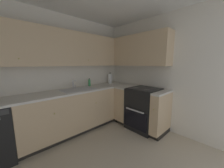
% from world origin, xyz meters
% --- Properties ---
extents(wall_back, '(4.08, 0.05, 2.45)m').
position_xyz_m(wall_back, '(0.00, 1.45, 1.22)').
color(wall_back, silver).
rests_on(wall_back, ground_plane).
extents(wall_right, '(0.05, 2.95, 2.45)m').
position_xyz_m(wall_right, '(2.01, 0.00, 1.22)').
color(wall_right, silver).
rests_on(wall_right, ground_plane).
extents(lower_cabinets_back, '(1.92, 0.62, 0.87)m').
position_xyz_m(lower_cabinets_back, '(0.43, 1.13, 0.44)').
color(lower_cabinets_back, tan).
rests_on(lower_cabinets_back, ground_plane).
extents(countertop_back, '(3.12, 0.60, 0.03)m').
position_xyz_m(countertop_back, '(0.43, 1.13, 0.88)').
color(countertop_back, beige).
rests_on(countertop_back, lower_cabinets_back).
extents(lower_cabinets_right, '(0.62, 1.12, 0.87)m').
position_xyz_m(lower_cabinets_right, '(1.69, 0.36, 0.44)').
color(lower_cabinets_right, tan).
rests_on(lower_cabinets_right, ground_plane).
extents(countertop_right, '(0.60, 1.12, 0.03)m').
position_xyz_m(countertop_right, '(1.69, 0.36, 0.88)').
color(countertop_right, beige).
rests_on(countertop_right, lower_cabinets_right).
extents(oven_range, '(0.68, 0.62, 1.05)m').
position_xyz_m(oven_range, '(1.71, 0.20, 0.46)').
color(oven_range, black).
rests_on(oven_range, ground_plane).
extents(upper_cabinets_back, '(2.80, 0.34, 0.68)m').
position_xyz_m(upper_cabinets_back, '(0.27, 1.27, 1.73)').
color(upper_cabinets_back, tan).
extents(upper_cabinets_right, '(0.32, 1.67, 0.68)m').
position_xyz_m(upper_cabinets_right, '(1.83, 0.59, 1.73)').
color(upper_cabinets_right, tan).
extents(sink, '(0.67, 0.40, 0.10)m').
position_xyz_m(sink, '(0.61, 1.10, 0.86)').
color(sink, '#B7B7BC').
rests_on(sink, countertop_back).
extents(faucet, '(0.07, 0.16, 0.18)m').
position_xyz_m(faucet, '(0.61, 1.30, 1.01)').
color(faucet, silver).
rests_on(faucet, countertop_back).
extents(soap_bottle, '(0.05, 0.05, 0.19)m').
position_xyz_m(soap_bottle, '(1.02, 1.31, 0.98)').
color(soap_bottle, '#338C4C').
rests_on(soap_bottle, countertop_back).
extents(paper_towel_roll, '(0.11, 0.11, 0.31)m').
position_xyz_m(paper_towel_roll, '(1.68, 1.29, 1.03)').
color(paper_towel_roll, white).
rests_on(paper_towel_roll, countertop_back).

